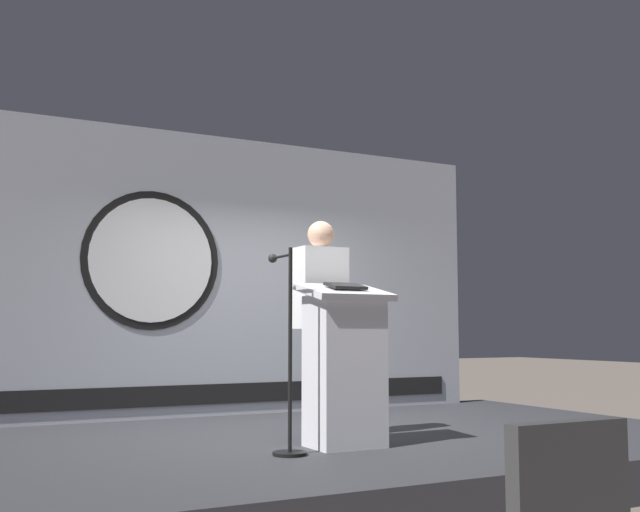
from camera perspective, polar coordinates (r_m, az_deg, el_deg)
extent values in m
plane|color=#6B6056|center=(6.50, 0.83, -15.84)|extent=(40.00, 40.00, 0.00)
cube|color=#333338|center=(6.47, 0.83, -14.53)|extent=(6.40, 4.00, 0.30)
cube|color=#B2B7C1|center=(8.09, -5.40, -1.43)|extent=(5.42, 0.10, 2.88)
cylinder|color=black|center=(7.72, -12.42, -0.30)|extent=(1.38, 0.02, 1.38)
cylinder|color=white|center=(7.72, -12.41, -0.30)|extent=(1.23, 0.02, 1.23)
cube|color=black|center=(8.04, -5.32, -10.10)|extent=(4.88, 0.02, 0.20)
cube|color=silver|center=(5.78, 1.85, -8.54)|extent=(0.52, 0.40, 1.12)
cube|color=silver|center=(5.78, 1.83, -2.70)|extent=(0.64, 0.50, 0.15)
cube|color=black|center=(5.76, 1.92, -2.24)|extent=(0.28, 0.20, 0.06)
cylinder|color=black|center=(6.23, 0.06, -9.45)|extent=(0.26, 0.26, 0.87)
cube|color=white|center=(6.23, 0.06, -2.40)|extent=(0.40, 0.24, 0.66)
sphere|color=tan|center=(6.27, 0.06, 1.61)|extent=(0.22, 0.22, 0.22)
cylinder|color=black|center=(5.47, -2.26, -14.48)|extent=(0.24, 0.24, 0.02)
cylinder|color=black|center=(5.40, -2.24, -7.01)|extent=(0.03, 0.03, 1.45)
cylinder|color=black|center=(5.57, -2.89, -0.03)|extent=(0.02, 0.31, 0.02)
sphere|color=#262626|center=(5.71, -3.55, -0.16)|extent=(0.07, 0.07, 0.07)
cube|color=#333333|center=(2.50, 18.10, -16.62)|extent=(0.44, 0.06, 0.44)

